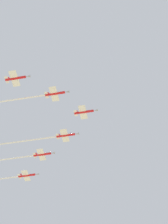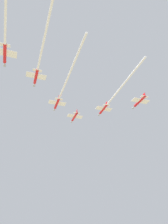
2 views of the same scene
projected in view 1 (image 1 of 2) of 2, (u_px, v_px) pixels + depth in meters
The scene contains 6 objects.
jet_lead at pixel (85, 112), 201.65m from camera, with size 10.22×11.14×2.65m.
jet_port_inner at pixel (40, 139), 211.90m from camera, with size 37.35×42.80×2.65m.
jet_starboard_inner at pixel (31, 97), 196.86m from camera, with size 34.18×39.16×2.65m.
jet_port_outer at pixel (17, 158), 223.26m from camera, with size 38.20×43.79×2.65m.
jet_starboard_outer at pixel (16, 78), 187.69m from camera, with size 10.22×11.14×2.65m.
jet_center_rear at pixel (11, 178), 230.61m from camera, with size 30.27×34.65×2.65m.
Camera 1 is at (-94.02, 56.96, 3.40)m, focal length 62.44 mm.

